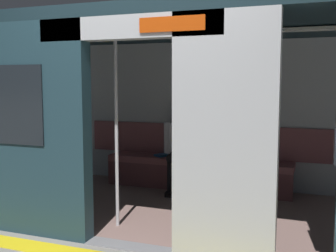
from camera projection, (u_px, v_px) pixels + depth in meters
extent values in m
plane|color=gray|center=(131.00, 247.00, 3.73)|extent=(60.00, 60.00, 0.00)
cube|color=#ADAFB5|center=(224.00, 140.00, 3.31)|extent=(0.85, 0.12, 2.06)
cube|color=black|center=(224.00, 110.00, 3.27)|extent=(0.47, 0.02, 0.55)
cube|color=#ADAFB5|center=(128.00, 28.00, 3.52)|extent=(1.71, 0.16, 0.20)
cube|color=#BF3F0C|center=(172.00, 24.00, 3.29)|extent=(0.56, 0.02, 0.12)
cube|color=#15272E|center=(176.00, 27.00, 4.65)|extent=(6.40, 2.63, 0.12)
cube|color=gray|center=(175.00, 208.00, 4.88)|extent=(6.08, 2.47, 0.01)
cube|color=silver|center=(204.00, 114.00, 5.92)|extent=(6.08, 0.10, 2.06)
cube|color=#935156|center=(202.00, 140.00, 5.91)|extent=(3.52, 0.06, 0.45)
cube|color=white|center=(176.00, 35.00, 4.66)|extent=(4.48, 0.16, 0.03)
cube|color=gray|center=(131.00, 246.00, 3.73)|extent=(0.85, 0.19, 0.01)
cube|color=#935156|center=(198.00, 161.00, 5.73)|extent=(2.60, 0.44, 0.09)
cube|color=brown|center=(194.00, 180.00, 5.57)|extent=(2.60, 0.04, 0.35)
cube|color=silver|center=(184.00, 140.00, 5.75)|extent=(0.40, 0.26, 0.50)
sphere|color=#8C664C|center=(184.00, 115.00, 5.71)|extent=(0.21, 0.21, 0.21)
sphere|color=black|center=(184.00, 113.00, 5.72)|extent=(0.19, 0.19, 0.19)
cylinder|color=silver|center=(200.00, 139.00, 5.66)|extent=(0.08, 0.08, 0.44)
cylinder|color=silver|center=(167.00, 138.00, 5.77)|extent=(0.08, 0.08, 0.44)
cylinder|color=black|center=(187.00, 157.00, 5.56)|extent=(0.18, 0.41, 0.14)
cylinder|color=black|center=(174.00, 156.00, 5.60)|extent=(0.18, 0.41, 0.14)
cylinder|color=black|center=(184.00, 178.00, 5.39)|extent=(0.10, 0.10, 0.40)
cylinder|color=black|center=(171.00, 177.00, 5.43)|extent=(0.10, 0.10, 0.40)
cube|color=black|center=(183.00, 194.00, 5.36)|extent=(0.13, 0.23, 0.06)
cube|color=black|center=(170.00, 193.00, 5.41)|extent=(0.13, 0.23, 0.06)
cube|color=brown|center=(211.00, 153.00, 5.66)|extent=(0.26, 0.14, 0.17)
cube|color=#472718|center=(210.00, 154.00, 5.59)|extent=(0.02, 0.01, 0.14)
cube|color=#26598C|center=(163.00, 155.00, 5.89)|extent=(0.24, 0.27, 0.03)
cylinder|color=silver|center=(116.00, 129.00, 4.17)|extent=(0.04, 0.04, 2.04)
cylinder|color=silver|center=(189.00, 130.00, 4.05)|extent=(0.04, 0.04, 2.04)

